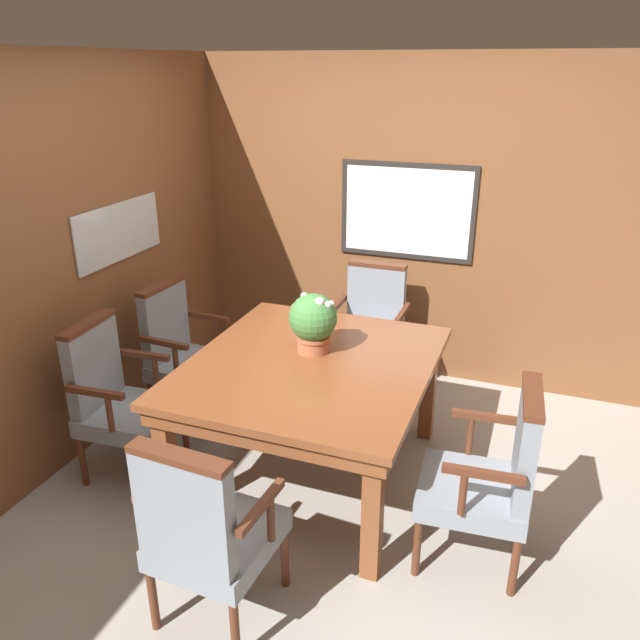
% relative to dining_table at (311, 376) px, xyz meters
% --- Properties ---
extents(ground_plane, '(14.00, 14.00, 0.00)m').
position_rel_dining_table_xyz_m(ground_plane, '(0.03, -0.22, -0.68)').
color(ground_plane, '#A39E93').
extents(wall_back, '(7.20, 0.08, 2.45)m').
position_rel_dining_table_xyz_m(wall_back, '(0.03, 1.63, 0.55)').
color(wall_back, brown).
rests_on(wall_back, ground_plane).
extents(wall_left, '(0.08, 7.20, 2.45)m').
position_rel_dining_table_xyz_m(wall_left, '(-1.52, -0.22, 0.55)').
color(wall_left, brown).
rests_on(wall_left, ground_plane).
extents(dining_table, '(1.36, 1.55, 0.77)m').
position_rel_dining_table_xyz_m(dining_table, '(0.00, 0.00, 0.00)').
color(dining_table, brown).
rests_on(dining_table, ground_plane).
extents(chair_left_far, '(0.55, 0.55, 0.98)m').
position_rel_dining_table_xyz_m(chair_left_far, '(-1.09, 0.35, -0.17)').
color(chair_left_far, '#562B19').
rests_on(chair_left_far, ground_plane).
extents(chair_right_near, '(0.56, 0.56, 0.98)m').
position_rel_dining_table_xyz_m(chair_right_near, '(1.08, -0.36, -0.17)').
color(chair_right_near, '#562B19').
rests_on(chair_right_near, ground_plane).
extents(chair_head_near, '(0.55, 0.55, 0.98)m').
position_rel_dining_table_xyz_m(chair_head_near, '(-0.02, -1.18, -0.17)').
color(chair_head_near, '#562B19').
rests_on(chair_head_near, ground_plane).
extents(chair_head_far, '(0.53, 0.52, 0.98)m').
position_rel_dining_table_xyz_m(chair_head_far, '(0.02, 1.20, -0.17)').
color(chair_head_far, '#562B19').
rests_on(chair_head_far, ground_plane).
extents(chair_left_near, '(0.56, 0.56, 0.98)m').
position_rel_dining_table_xyz_m(chair_left_near, '(-1.11, -0.36, -0.17)').
color(chair_left_near, '#562B19').
rests_on(chair_left_near, ground_plane).
extents(potted_plant, '(0.30, 0.30, 0.36)m').
position_rel_dining_table_xyz_m(potted_plant, '(-0.04, 0.14, 0.29)').
color(potted_plant, '#B2603D').
rests_on(potted_plant, dining_table).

